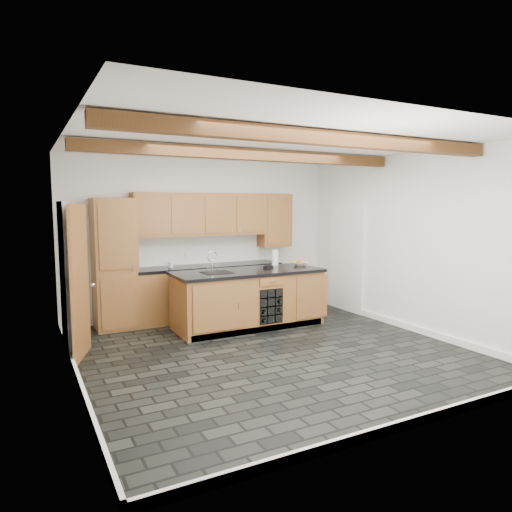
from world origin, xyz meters
The scene contains 10 objects.
ground centered at (0.00, 0.00, 0.00)m, with size 5.00×5.00×0.00m, color black.
room_shell centered at (-0.09, 0.53, 1.53)m, with size 5.01×5.00×5.00m.
back_cabinetry centered at (-0.38, 2.24, 0.98)m, with size 3.65×0.62×2.20m.
island centered at (0.31, 1.28, 0.46)m, with size 2.48×0.96×0.93m.
faucet centered at (-0.25, 1.33, 0.96)m, with size 0.45×0.40×0.34m.
kitchen_scale centered at (0.73, 1.39, 0.95)m, with size 0.18×0.13×0.05m.
fruit_bowl centered at (1.38, 1.41, 0.96)m, with size 0.26×0.26×0.06m, color beige.
fruit_cluster centered at (1.38, 1.41, 1.00)m, with size 0.16×0.17×0.07m.
paper_towel centered at (1.01, 1.65, 1.06)m, with size 0.11×0.11×0.27m, color white.
mug centered at (-0.72, 2.20, 0.98)m, with size 0.11×0.11×0.11m, color white.
Camera 1 is at (-2.99, -5.29, 1.99)m, focal length 32.00 mm.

